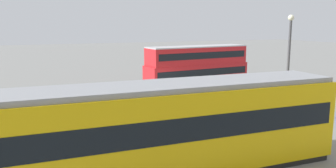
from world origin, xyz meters
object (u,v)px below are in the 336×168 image
(double_decker_bus, at_px, (197,66))
(pedestrian_near_railing, at_px, (137,108))
(pedestrian_crossing, at_px, (193,105))
(info_sign, at_px, (46,102))
(tram_yellow, at_px, (165,129))
(street_lamp, at_px, (289,59))

(double_decker_bus, distance_m, pedestrian_near_railing, 12.93)
(double_decker_bus, xyz_separation_m, pedestrian_crossing, (5.79, 10.59, -0.90))
(pedestrian_near_railing, relative_size, info_sign, 0.61)
(tram_yellow, xyz_separation_m, info_sign, (3.88, -7.16, -0.13))
(pedestrian_crossing, xyz_separation_m, info_sign, (8.23, -0.99, 0.70))
(tram_yellow, height_order, pedestrian_near_railing, tram_yellow)
(double_decker_bus, relative_size, pedestrian_near_railing, 6.58)
(double_decker_bus, relative_size, street_lamp, 1.62)
(info_sign, distance_m, street_lamp, 14.12)
(double_decker_bus, bearing_deg, info_sign, 34.42)
(info_sign, bearing_deg, double_decker_bus, -145.58)
(pedestrian_crossing, bearing_deg, double_decker_bus, -118.67)
(double_decker_bus, relative_size, info_sign, 4.04)
(tram_yellow, relative_size, pedestrian_near_railing, 9.21)
(tram_yellow, bearing_deg, info_sign, -61.53)
(info_sign, relative_size, street_lamp, 0.40)
(double_decker_bus, height_order, info_sign, double_decker_bus)
(tram_yellow, height_order, pedestrian_crossing, tram_yellow)
(double_decker_bus, height_order, pedestrian_crossing, double_decker_bus)
(double_decker_bus, distance_m, street_lamp, 12.51)
(info_sign, bearing_deg, street_lamp, 168.57)
(double_decker_bus, relative_size, tram_yellow, 0.71)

